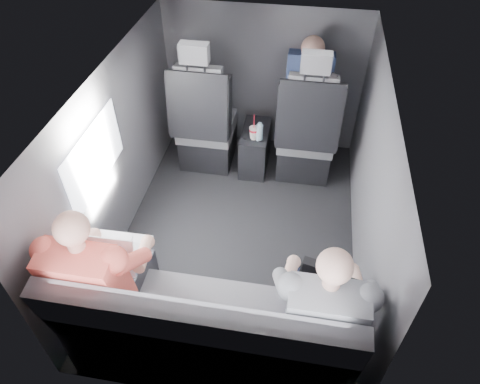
% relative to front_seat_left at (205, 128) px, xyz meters
% --- Properties ---
extents(floor, '(2.60, 2.60, 0.00)m').
position_rel_front_seat_left_xyz_m(floor, '(0.45, -0.84, -0.40)').
color(floor, black).
rests_on(floor, ground).
extents(ceiling, '(2.60, 2.60, 0.00)m').
position_rel_front_seat_left_xyz_m(ceiling, '(0.45, -0.84, 0.95)').
color(ceiling, '#B2B2AD').
rests_on(ceiling, panel_back).
extents(panel_left, '(0.02, 2.60, 1.35)m').
position_rel_front_seat_left_xyz_m(panel_left, '(-0.45, -0.84, 0.27)').
color(panel_left, '#56565B').
rests_on(panel_left, floor).
extents(panel_right, '(0.02, 2.60, 1.35)m').
position_rel_front_seat_left_xyz_m(panel_right, '(1.35, -0.84, 0.27)').
color(panel_right, '#56565B').
rests_on(panel_right, floor).
extents(panel_front, '(1.80, 0.02, 1.35)m').
position_rel_front_seat_left_xyz_m(panel_front, '(0.45, 0.46, 0.27)').
color(panel_front, '#56565B').
rests_on(panel_front, floor).
extents(panel_back, '(1.80, 0.02, 1.35)m').
position_rel_front_seat_left_xyz_m(panel_back, '(0.45, -2.14, 0.27)').
color(panel_back, '#56565B').
rests_on(panel_back, floor).
extents(side_window, '(0.02, 0.75, 0.42)m').
position_rel_front_seat_left_xyz_m(side_window, '(-0.43, -1.14, 0.50)').
color(side_window, white).
rests_on(side_window, panel_left).
extents(seatbelt, '(0.35, 0.11, 0.59)m').
position_rel_front_seat_left_xyz_m(seatbelt, '(0.90, -0.17, 0.40)').
color(seatbelt, black).
rests_on(seatbelt, front_seat_right).
extents(front_seat_left, '(0.52, 0.58, 1.26)m').
position_rel_front_seat_left_xyz_m(front_seat_left, '(0.00, 0.00, 0.00)').
color(front_seat_left, black).
rests_on(front_seat_left, floor).
extents(front_seat_right, '(0.52, 0.58, 1.26)m').
position_rel_front_seat_left_xyz_m(front_seat_right, '(0.90, 0.00, 0.00)').
color(front_seat_right, black).
rests_on(front_seat_right, floor).
extents(center_console, '(0.24, 0.48, 0.41)m').
position_rel_front_seat_left_xyz_m(center_console, '(0.45, 0.04, -0.20)').
color(center_console, black).
rests_on(center_console, floor).
extents(rear_bench, '(1.60, 0.57, 0.92)m').
position_rel_front_seat_left_xyz_m(rear_bench, '(0.45, -1.90, -0.09)').
color(rear_bench, '#56575B').
rests_on(rear_bench, floor).
extents(soda_cup, '(0.08, 0.08, 0.24)m').
position_rel_front_seat_left_xyz_m(soda_cup, '(0.45, -0.08, 0.06)').
color(soda_cup, white).
rests_on(soda_cup, center_console).
extents(water_bottle, '(0.06, 0.06, 0.17)m').
position_rel_front_seat_left_xyz_m(water_bottle, '(0.50, -0.09, 0.08)').
color(water_bottle, '#ADD6EA').
rests_on(water_bottle, center_console).
extents(laptop_white, '(0.35, 0.33, 0.26)m').
position_rel_front_seat_left_xyz_m(laptop_white, '(-0.15, -1.65, 0.24)').
color(laptop_white, white).
rests_on(laptop_white, passenger_rear_left).
extents(laptop_black, '(0.36, 0.35, 0.23)m').
position_rel_front_seat_left_xyz_m(laptop_black, '(1.08, -1.66, 0.23)').
color(laptop_black, black).
rests_on(laptop_black, passenger_rear_right).
extents(passenger_rear_left, '(0.49, 0.61, 1.20)m').
position_rel_front_seat_left_xyz_m(passenger_rear_left, '(-0.16, -1.81, 0.22)').
color(passenger_rear_left, '#313136').
rests_on(passenger_rear_left, rear_bench).
extents(passenger_rear_right, '(0.47, 0.60, 1.18)m').
position_rel_front_seat_left_xyz_m(passenger_rear_right, '(1.06, -1.81, 0.21)').
color(passenger_rear_right, navy).
rests_on(passenger_rear_right, rear_bench).
extents(passenger_front_right, '(0.39, 0.39, 0.76)m').
position_rel_front_seat_left_xyz_m(passenger_front_right, '(0.87, 0.26, 0.35)').
color(passenger_front_right, navy).
rests_on(passenger_front_right, front_seat_right).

